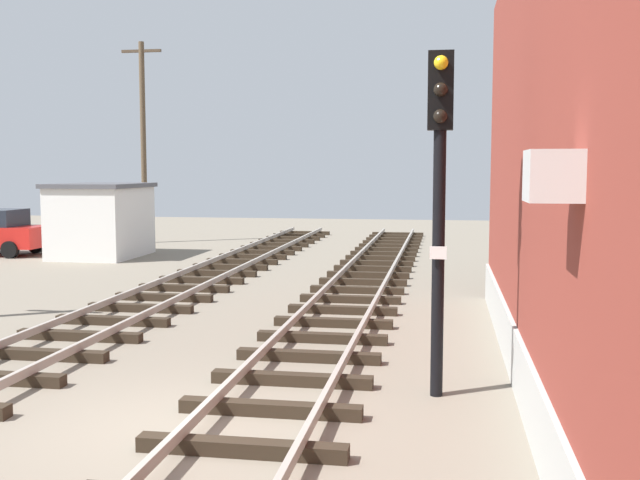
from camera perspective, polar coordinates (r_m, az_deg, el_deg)
The scene contains 5 objects.
ground_plane at distance 10.07m, azimuth -11.51°, elevation -13.85°, with size 80.00×80.00×0.00m, color slate.
track_near_building at distance 9.69m, azimuth -4.81°, elevation -13.76°, with size 2.50×57.42×0.32m.
signal_mast at distance 10.83m, azimuth 9.06°, elevation 4.42°, with size 0.36×0.40×4.95m.
control_hut at distance 29.29m, azimuth -16.30°, elevation 1.47°, with size 3.00×3.80×2.76m.
utility_pole_far at distance 34.33m, azimuth -13.27°, elevation 7.48°, with size 1.80×0.24×8.83m.
Camera 1 is at (3.46, -8.86, 3.31)m, focal length 42.14 mm.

